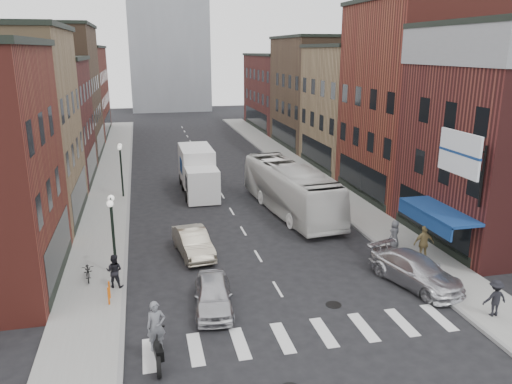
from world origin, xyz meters
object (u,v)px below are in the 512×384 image
Objects in this scene: motorcycle_rider at (157,335)px; sedan_left_near at (213,295)px; sedan_left_far at (193,242)px; curb_car at (415,271)px; box_truck at (198,172)px; ped_left_solo at (114,271)px; streetlamp_near at (112,222)px; ped_right_a at (495,298)px; streetlamp_far at (121,160)px; bike_rack at (109,293)px; ped_right_b at (424,243)px; ped_right_c at (395,234)px; parked_bicycle at (88,271)px; billboard_sign at (461,155)px; transit_bus at (290,189)px.

sedan_left_near is at bearing 47.56° from motorcycle_rider.
sedan_left_far is 0.87× the size of curb_car.
box_truck is 4.93× the size of ped_left_solo.
streetlamp_near reaches higher than ped_right_a.
streetlamp_far reaches higher than ped_left_solo.
bike_rack is 15.85m from ped_right_b.
box_truck is (5.92, 16.95, 1.14)m from bike_rack.
ped_left_solo reaches higher than ped_right_c.
parked_bicycle is (-3.00, 7.41, -0.59)m from motorcycle_rider.
sedan_left_far is 2.81× the size of ped_right_c.
motorcycle_rider is at bearing 179.78° from curb_car.
ped_left_solo reaches higher than parked_bicycle.
streetlamp_far reaches higher than sedan_left_far.
box_truck reaches higher than ped_right_c.
ped_left_solo reaches higher than bike_rack.
parked_bicycle is at bearing 169.07° from billboard_sign.
ped_right_c is at bearing -42.39° from streetlamp_far.
box_truck is 16.85m from ped_right_c.
ped_right_c is at bearing 24.04° from motorcycle_rider.
ped_right_c is at bearing -56.49° from box_truck.
motorcycle_rider reaches higher than sedan_left_near.
ped_right_c is (15.06, 1.55, -0.03)m from ped_left_solo.
streetlamp_far is at bearing -177.66° from box_truck.
parked_bicycle is 17.00m from ped_right_b.
ped_right_a is at bearing 176.08° from ped_left_solo.
box_truck is at bearing 2.53° from streetlamp_far.
transit_bus is 7.46× the size of ped_right_a.
ped_right_c is at bearing -85.62° from ped_right_a.
ped_right_a is (11.25, -3.41, 0.26)m from sedan_left_near.
ped_right_a is (4.15, -15.54, -0.71)m from transit_bus.
transit_bus is 6.24× the size of ped_right_b.
sedan_left_near is at bearing -44.66° from streetlamp_near.
curb_car is (14.10, -1.30, 0.17)m from bike_rack.
box_truck is 1.58× the size of curb_car.
streetlamp_far is 22.29m from ped_right_b.
sedan_left_near is at bearing -95.69° from sedan_left_far.
ped_right_b is at bearing -90.07° from ped_right_a.
streetlamp_near is 5.14× the size of bike_rack.
streetlamp_far is (0.00, 14.00, 0.00)m from streetlamp_near.
streetlamp_near is 2.70m from parked_bicycle.
ped_right_c is at bearing 10.94° from bike_rack.
ped_right_c is (15.06, 0.25, -1.99)m from streetlamp_near.
streetlamp_near and streetlamp_far have the same top height.
box_truck reaches higher than ped_left_solo.
box_truck is 23.90m from ped_right_a.
ped_left_solo is (-15.99, 2.19, -5.19)m from billboard_sign.
streetlamp_near reaches higher than motorcycle_rider.
parked_bicycle is 1.77m from ped_left_solo.
streetlamp_near is at bearing 147.40° from curb_car.
sedan_left_near is 2.11× the size of ped_right_b.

